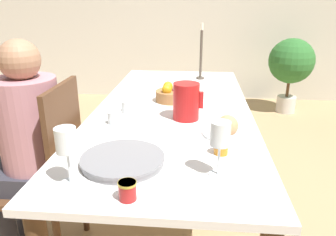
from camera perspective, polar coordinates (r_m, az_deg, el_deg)
ground_plane at (r=2.22m, az=0.73°, el=-16.67°), size 20.00×20.00×0.00m
wall_back at (r=4.53m, az=3.74°, el=19.82°), size 10.00×0.06×2.60m
dining_table at (r=1.90m, az=0.82°, el=-0.93°), size 0.87×1.99×0.74m
chair_person_side at (r=1.80m, az=-20.33°, el=-8.92°), size 0.42×0.42×0.96m
person_seated at (r=1.78m, az=-23.60°, el=-2.96°), size 0.39×0.41×1.16m
red_pitcher at (r=1.68m, az=3.18°, el=2.95°), size 0.16×0.13×0.19m
wine_glass_water at (r=1.13m, az=9.06°, el=-3.14°), size 0.07×0.07×0.20m
wine_glass_juice at (r=1.12m, az=-17.30°, el=-4.26°), size 0.07×0.07×0.20m
teacup_near_person at (r=1.64m, az=-9.22°, el=-0.18°), size 0.12×0.12×0.07m
teacup_across at (r=1.80m, az=-6.95°, el=1.76°), size 0.12×0.12×0.07m
serving_tray at (r=1.26m, az=-7.88°, el=-7.26°), size 0.32×0.32×0.03m
bread_plate at (r=1.53m, az=10.27°, el=-1.83°), size 0.23×0.23×0.10m
jam_jar_amber at (r=1.33m, az=9.24°, el=-4.86°), size 0.06×0.06×0.06m
jam_jar_red at (r=1.05m, az=-7.08°, el=-12.29°), size 0.06×0.06×0.06m
fruit_bowl at (r=1.99m, az=0.53°, el=4.19°), size 0.19×0.19×0.11m
candlestick_tall at (r=2.54m, az=5.76°, el=10.55°), size 0.06×0.06×0.42m
potted_plant at (r=4.17m, az=20.64°, el=8.82°), size 0.53×0.53×0.89m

